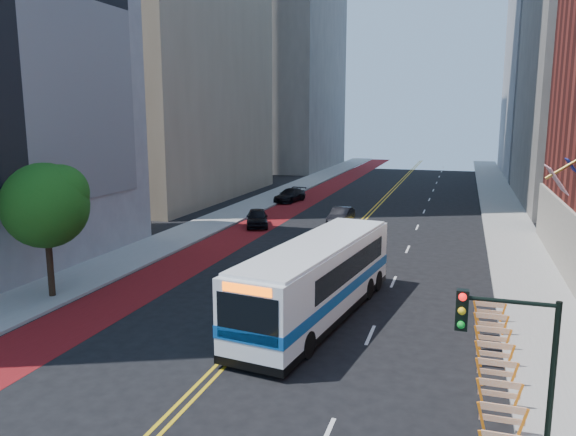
{
  "coord_description": "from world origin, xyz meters",
  "views": [
    {
      "loc": [
        8.15,
        -16.32,
        9.14
      ],
      "look_at": [
        0.54,
        8.0,
        4.43
      ],
      "focal_mm": 35.0,
      "sensor_mm": 36.0,
      "label": 1
    }
  ],
  "objects_px": {
    "traffic_signal": "(511,359)",
    "transit_bus": "(319,278)",
    "street_tree": "(47,202)",
    "car_b": "(341,216)",
    "car_a": "(257,218)",
    "car_c": "(290,195)"
  },
  "relations": [
    {
      "from": "traffic_signal",
      "to": "car_b",
      "type": "xyz_separation_m",
      "value": [
        -10.91,
        33.01,
        -3.02
      ]
    },
    {
      "from": "car_a",
      "to": "car_b",
      "type": "distance_m",
      "value": 7.11
    },
    {
      "from": "traffic_signal",
      "to": "car_b",
      "type": "height_order",
      "value": "traffic_signal"
    },
    {
      "from": "car_a",
      "to": "car_b",
      "type": "height_order",
      "value": "car_a"
    },
    {
      "from": "street_tree",
      "to": "car_b",
      "type": "relative_size",
      "value": 1.57
    },
    {
      "from": "street_tree",
      "to": "car_b",
      "type": "height_order",
      "value": "street_tree"
    },
    {
      "from": "car_b",
      "to": "car_c",
      "type": "bearing_deg",
      "value": 128.62
    },
    {
      "from": "car_b",
      "to": "transit_bus",
      "type": "bearing_deg",
      "value": -78.46
    },
    {
      "from": "street_tree",
      "to": "traffic_signal",
      "type": "height_order",
      "value": "street_tree"
    },
    {
      "from": "street_tree",
      "to": "car_a",
      "type": "xyz_separation_m",
      "value": [
        3.33,
        20.4,
        -4.17
      ]
    },
    {
      "from": "traffic_signal",
      "to": "transit_bus",
      "type": "distance_m",
      "value": 13.24
    },
    {
      "from": "car_a",
      "to": "transit_bus",
      "type": "bearing_deg",
      "value": -82.88
    },
    {
      "from": "traffic_signal",
      "to": "transit_bus",
      "type": "relative_size",
      "value": 0.39
    },
    {
      "from": "traffic_signal",
      "to": "car_c",
      "type": "xyz_separation_m",
      "value": [
        -18.69,
        43.51,
        -3.03
      ]
    },
    {
      "from": "transit_bus",
      "to": "car_a",
      "type": "xyz_separation_m",
      "value": [
        -10.09,
        19.03,
        -1.11
      ]
    },
    {
      "from": "street_tree",
      "to": "traffic_signal",
      "type": "distance_m",
      "value": 22.79
    },
    {
      "from": "car_b",
      "to": "traffic_signal",
      "type": "bearing_deg",
      "value": -69.61
    },
    {
      "from": "traffic_signal",
      "to": "transit_bus",
      "type": "xyz_separation_m",
      "value": [
        -7.24,
        10.93,
        -1.88
      ]
    },
    {
      "from": "street_tree",
      "to": "transit_bus",
      "type": "height_order",
      "value": "street_tree"
    },
    {
      "from": "traffic_signal",
      "to": "car_b",
      "type": "bearing_deg",
      "value": 108.29
    },
    {
      "from": "car_a",
      "to": "car_c",
      "type": "xyz_separation_m",
      "value": [
        -1.36,
        13.56,
        -0.05
      ]
    },
    {
      "from": "car_b",
      "to": "car_a",
      "type": "bearing_deg",
      "value": -152.39
    }
  ]
}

